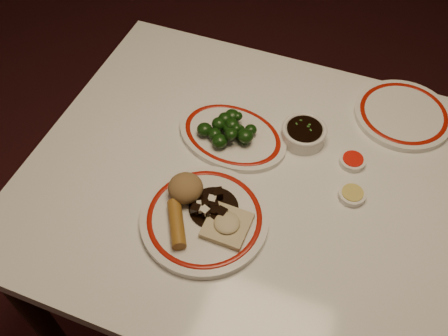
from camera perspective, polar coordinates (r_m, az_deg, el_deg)
ground at (r=1.84m, az=4.11°, el=-15.66°), size 7.00×7.00×0.00m
dining_table at (r=1.26m, az=5.82°, el=-4.37°), size 1.20×0.90×0.75m
main_plate at (r=1.11m, az=-2.24°, el=-5.81°), size 0.34×0.34×0.02m
rice_mound at (r=1.12m, az=-4.42°, el=-2.29°), size 0.08×0.08×0.06m
spring_roll at (r=1.08m, az=-5.43°, el=-6.37°), size 0.08×0.11×0.03m
fried_wonton at (r=1.08m, az=0.34°, el=-6.51°), size 0.10×0.10×0.03m
stirfry_heap at (r=1.11m, az=-1.38°, el=-4.52°), size 0.11×0.11×0.03m
broccoli_plate at (r=1.26m, az=0.96°, el=3.75°), size 0.32×0.29×0.02m
broccoli_pile at (r=1.24m, az=0.54°, el=4.55°), size 0.14×0.12×0.05m
soy_bowl at (r=1.27m, az=9.09°, el=3.84°), size 0.11×0.11×0.04m
sweet_sour_dish at (r=1.25m, az=14.47°, el=0.80°), size 0.06×0.06×0.02m
mustard_dish at (r=1.19m, az=14.42°, el=-2.96°), size 0.06×0.06×0.02m
far_plate at (r=1.39m, az=19.78°, el=5.80°), size 0.32×0.32×0.02m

